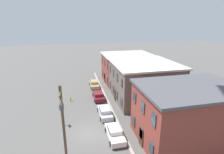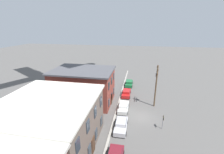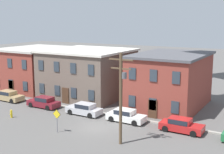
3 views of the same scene
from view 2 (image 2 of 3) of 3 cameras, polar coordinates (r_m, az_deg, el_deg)
name	(u,v)px [view 2 (image 2 of 3)]	position (r m, az deg, el deg)	size (l,w,h in m)	color
ground_plane	(141,117)	(27.98, 10.82, -14.66)	(200.00, 200.00, 0.00)	#565451
kerb_strip	(116,114)	(28.15, 1.37, -13.87)	(56.00, 0.36, 0.16)	#9E998E
apartment_midblock	(51,124)	(21.37, -22.31, -16.29)	(11.86, 11.43, 6.97)	#66564C
apartment_far	(84,86)	(31.60, -10.73, -3.32)	(8.55, 12.17, 7.04)	brown
car_silver	(121,124)	(24.51, 3.49, -17.60)	(4.40, 1.92, 1.43)	#B7B7BC
car_white	(123,107)	(29.13, 4.40, -11.16)	(4.40, 1.92, 1.43)	silver
car_red	(126,93)	(34.80, 5.48, -5.93)	(4.40, 1.92, 1.43)	#B21E1E
car_green	(129,83)	(40.57, 6.52, -2.25)	(4.40, 1.92, 1.43)	#1E6638
caution_sign	(163,120)	(25.17, 18.89, -15.19)	(0.99, 0.08, 2.44)	slate
utility_pole	(156,84)	(29.89, 16.46, -2.57)	(2.40, 0.44, 8.47)	brown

